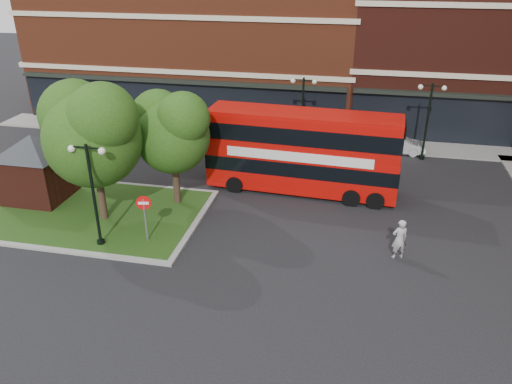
% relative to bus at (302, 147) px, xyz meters
% --- Properties ---
extents(ground, '(120.00, 120.00, 0.00)m').
position_rel_bus_xyz_m(ground, '(-2.80, -8.09, -2.64)').
color(ground, black).
rests_on(ground, ground).
extents(pavement_far, '(44.00, 3.00, 0.12)m').
position_rel_bus_xyz_m(pavement_far, '(-2.80, 8.41, -2.58)').
color(pavement_far, slate).
rests_on(pavement_far, ground).
extents(terrace_far_left, '(26.00, 12.00, 14.00)m').
position_rel_bus_xyz_m(terrace_far_left, '(-10.80, 15.91, 4.36)').
color(terrace_far_left, maroon).
rests_on(terrace_far_left, ground).
extents(terrace_far_right, '(18.00, 12.00, 16.00)m').
position_rel_bus_xyz_m(terrace_far_right, '(11.20, 15.91, 5.36)').
color(terrace_far_right, '#471911').
rests_on(terrace_far_right, ground).
extents(traffic_island, '(12.60, 7.60, 0.15)m').
position_rel_bus_xyz_m(traffic_island, '(-10.80, -5.09, -2.57)').
color(traffic_island, gray).
rests_on(traffic_island, ground).
extents(kiosk, '(6.51, 6.51, 3.60)m').
position_rel_bus_xyz_m(kiosk, '(-13.80, -4.09, -0.32)').
color(kiosk, '#471911').
rests_on(kiosk, traffic_island).
extents(tree_island_west, '(5.40, 4.71, 7.21)m').
position_rel_bus_xyz_m(tree_island_west, '(-9.39, -5.51, 2.15)').
color(tree_island_west, '#2D2116').
rests_on(tree_island_west, ground).
extents(tree_island_east, '(4.46, 3.90, 6.29)m').
position_rel_bus_xyz_m(tree_island_east, '(-6.38, -3.02, 1.60)').
color(tree_island_east, '#2D2116').
rests_on(tree_island_east, ground).
extents(lamp_island, '(1.72, 0.36, 5.00)m').
position_rel_bus_xyz_m(lamp_island, '(-8.30, -7.89, 0.19)').
color(lamp_island, black).
rests_on(lamp_island, ground).
extents(lamp_far_left, '(1.72, 0.36, 5.00)m').
position_rel_bus_xyz_m(lamp_far_left, '(-0.80, 6.41, 0.19)').
color(lamp_far_left, black).
rests_on(lamp_far_left, ground).
extents(lamp_far_right, '(1.72, 0.36, 5.00)m').
position_rel_bus_xyz_m(lamp_far_right, '(7.20, 6.41, 0.19)').
color(lamp_far_right, black).
rests_on(lamp_far_right, ground).
extents(bus, '(10.66, 3.00, 4.02)m').
position_rel_bus_xyz_m(bus, '(0.00, 0.00, 0.00)').
color(bus, '#B40B07').
rests_on(bus, ground).
extents(woman, '(0.81, 0.66, 1.90)m').
position_rel_bus_xyz_m(woman, '(5.09, -6.09, -1.69)').
color(woman, '#9C9C9F').
rests_on(woman, ground).
extents(car_silver, '(4.31, 2.06, 1.42)m').
position_rel_bus_xyz_m(car_silver, '(-2.47, 6.41, -1.93)').
color(car_silver, '#ABADB2').
rests_on(car_silver, ground).
extents(car_white, '(3.76, 1.45, 1.22)m').
position_rel_bus_xyz_m(car_white, '(5.62, 7.27, -2.03)').
color(car_white, silver).
rests_on(car_white, ground).
extents(no_entry_sign, '(0.67, 0.21, 2.44)m').
position_rel_bus_xyz_m(no_entry_sign, '(-6.30, -7.19, -0.90)').
color(no_entry_sign, slate).
rests_on(no_entry_sign, ground).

